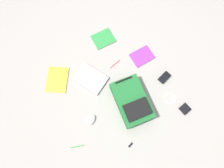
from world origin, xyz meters
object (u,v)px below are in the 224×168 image
Objects in this scene: book_manual at (57,80)px; backpack at (132,102)px; pen_blue at (77,147)px; computer_mouse at (91,120)px; pen_black at (115,64)px; power_brick at (164,77)px; book_red at (142,56)px; book_blue at (103,39)px; usb_stick at (131,145)px; laptop at (91,79)px; cable_coil at (171,98)px; earbud_pouch at (185,109)px.

backpack is at bearing 44.64° from book_manual.
computer_mouse is at bearing 125.40° from pen_blue.
power_brick is at bearing 45.51° from pen_black.
book_red is at bearing -99.19° from computer_mouse.
pen_black is (0.12, 0.62, -0.00)m from book_manual.
usb_stick is at bearing -13.70° from book_blue.
book_blue is 2.21× the size of computer_mouse.
laptop reaches higher than book_manual.
cable_coil is (0.55, 0.62, -0.01)m from laptop.
book_manual is 1.18m from cable_coil.
book_blue is at bearing 176.55° from pen_black.
book_manual is 6.83× the size of usb_stick.
pen_black is (-0.06, -0.30, -0.00)m from book_red.
power_brick reaches higher than book_red.
laptop is at bearing -149.20° from backpack.
computer_mouse is at bearing -64.94° from book_red.
book_manual is 0.63m from pen_black.
earbud_pouch reaches higher than book_manual.
laptop is at bearing -92.06° from book_red.
book_manual is 1.44× the size of book_red.
cable_coil is at bearing 18.25° from book_blue.
book_blue is 0.79m from power_brick.
usb_stick is (1.12, -0.27, -0.00)m from book_blue.
backpack is 0.49m from laptop.
power_brick reaches higher than laptop.
backpack is 0.54m from earbud_pouch.
cable_coil is at bearing 109.92° from usb_stick.
computer_mouse is (0.54, 0.14, 0.01)m from book_manual.
cable_coil is (0.17, 0.80, -0.01)m from computer_mouse.
pen_blue is at bearing -7.02° from book_manual.
pen_black is at bearing 162.30° from usb_stick.
book_manual is 1.11m from power_brick.
usb_stick is at bearing -70.08° from cable_coil.
earbud_pouch is at bearing 94.49° from usb_stick.
pen_blue is at bearing -115.78° from usb_stick.
power_brick is 1.10m from pen_blue.
laptop is at bearing -83.55° from pen_black.
cable_coil is at bearing 2.73° from book_red.
backpack reaches higher than computer_mouse.
book_manual is 0.93m from book_red.
cable_coil is 0.89× the size of pen_black.
book_manual is at bearing -100.94° from book_red.
earbud_pouch is (0.37, 0.01, -0.01)m from power_brick.
backpack is 4.61× the size of computer_mouse.
book_manual is at bearing -135.36° from backpack.
power_brick is at bearing 100.15° from backpack.
backpack is 0.41m from usb_stick.
book_red is (0.18, 0.92, 0.00)m from book_manual.
backpack is at bearing -7.01° from pen_black.
backpack is 3.57× the size of pen_black.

